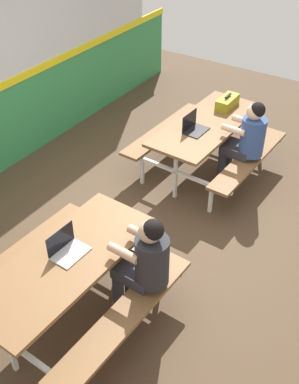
# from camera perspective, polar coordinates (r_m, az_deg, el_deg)

# --- Properties ---
(ground_plane) EXTENTS (10.00, 10.00, 0.02)m
(ground_plane) POSITION_cam_1_polar(r_m,az_deg,el_deg) (5.53, -1.18, -4.16)
(ground_plane) COLOR #4C3826
(picnic_table_left) EXTENTS (1.82, 1.62, 0.74)m
(picnic_table_left) POSITION_cam_1_polar(r_m,az_deg,el_deg) (4.27, -10.04, -9.62)
(picnic_table_left) COLOR brown
(picnic_table_left) RESTS_ON ground
(picnic_table_right) EXTENTS (1.82, 1.62, 0.74)m
(picnic_table_right) POSITION_cam_1_polar(r_m,az_deg,el_deg) (6.15, 6.89, 7.01)
(picnic_table_right) COLOR brown
(picnic_table_right) RESTS_ON ground
(student_nearer) EXTENTS (0.37, 0.53, 1.21)m
(student_nearer) POSITION_cam_1_polar(r_m,az_deg,el_deg) (4.11, -0.59, -8.39)
(student_nearer) COLOR #2D2D38
(student_nearer) RESTS_ON ground
(student_further) EXTENTS (0.37, 0.53, 1.21)m
(student_further) POSITION_cam_1_polar(r_m,az_deg,el_deg) (5.89, 11.72, 6.46)
(student_further) COLOR #2D2D38
(student_further) RESTS_ON ground
(laptop_silver) EXTENTS (0.33, 0.23, 0.22)m
(laptop_silver) POSITION_cam_1_polar(r_m,az_deg,el_deg) (4.17, -10.02, -6.81)
(laptop_silver) COLOR silver
(laptop_silver) RESTS_ON picnic_table_left
(laptop_dark) EXTENTS (0.33, 0.23, 0.22)m
(laptop_dark) POSITION_cam_1_polar(r_m,az_deg,el_deg) (5.86, 5.43, 7.87)
(laptop_dark) COLOR black
(laptop_dark) RESTS_ON picnic_table_right
(toolbox_grey) EXTENTS (0.40, 0.18, 0.18)m
(toolbox_grey) POSITION_cam_1_polar(r_m,az_deg,el_deg) (6.47, 9.47, 10.75)
(toolbox_grey) COLOR olive
(toolbox_grey) RESTS_ON picnic_table_right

